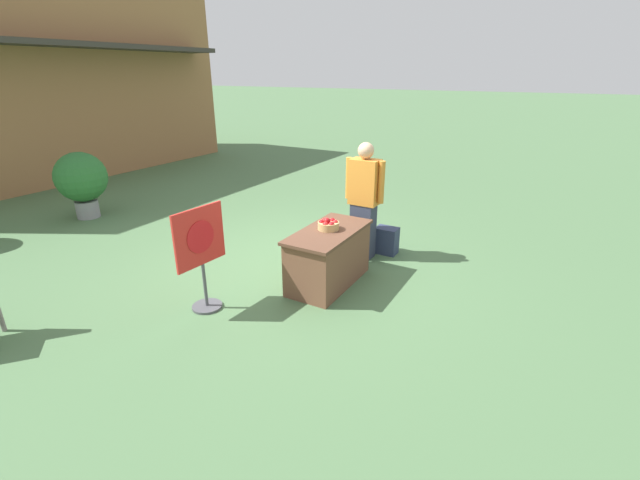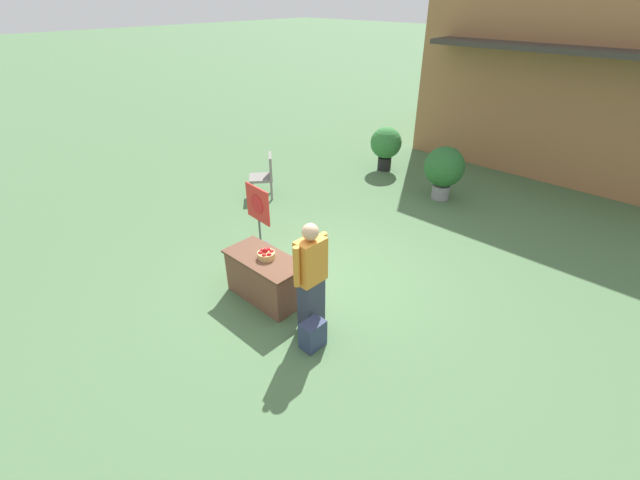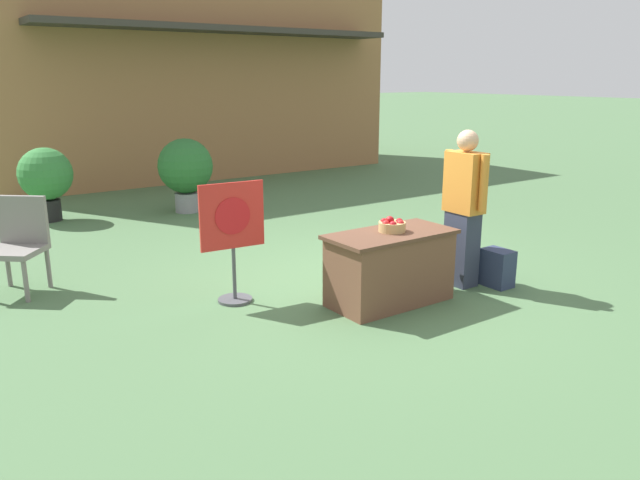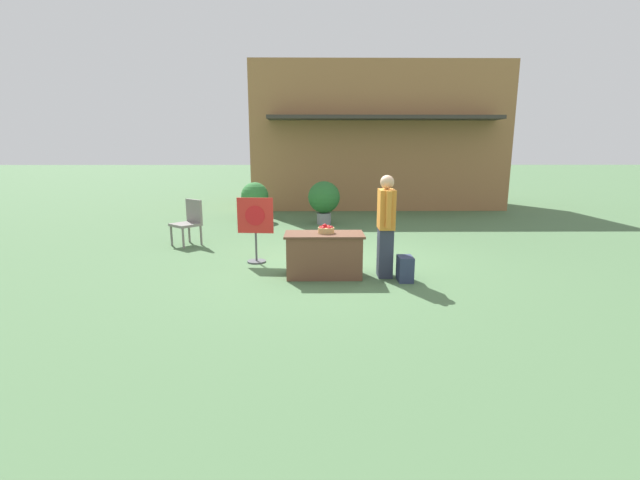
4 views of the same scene
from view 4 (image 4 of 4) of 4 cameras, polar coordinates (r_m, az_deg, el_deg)
The scene contains 10 objects.
ground_plane at distance 8.21m, azimuth 2.55°, elevation -3.25°, with size 120.00×120.00×0.00m, color #4C7047.
storefront_building at distance 17.43m, azimuth 7.25°, elevation 13.26°, with size 9.25×4.83×5.21m.
display_table at distance 7.35m, azimuth 0.56°, elevation -1.98°, with size 1.35×0.66×0.76m.
apple_basket at distance 7.28m, azimuth 0.80°, elevation 1.44°, with size 0.28×0.28×0.16m.
person_visitor at distance 7.32m, azimuth 8.77°, elevation 1.92°, with size 0.27×0.61×1.74m.
backpack at distance 7.26m, azimuth 11.27°, elevation -3.78°, with size 0.24×0.34×0.42m.
poster_board at distance 8.30m, azimuth -8.59°, elevation 1.85°, with size 0.69×0.36×1.26m.
patio_chair at distance 10.28m, azimuth -17.02°, elevation 2.59°, with size 0.77×0.77×1.04m.
potted_plant_far_right at distance 13.39m, azimuth -8.68°, elevation 5.64°, with size 0.85×0.85×1.19m.
potted_plant_far_left at distance 12.62m, azimuth 0.54°, elevation 5.55°, with size 0.94×0.94×1.27m.
Camera 4 is at (-0.46, -7.92, 2.13)m, focal length 24.00 mm.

